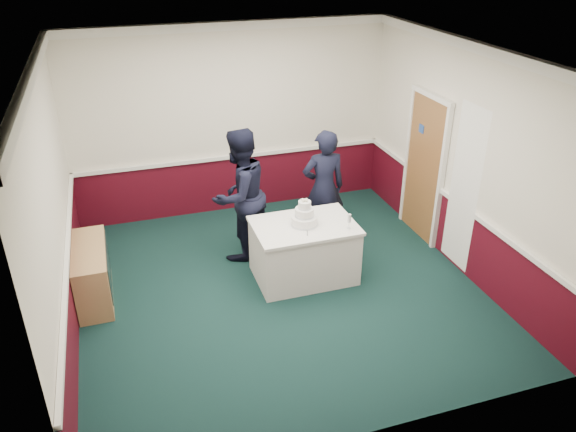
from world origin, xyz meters
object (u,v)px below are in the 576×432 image
object	(u,v)px
person_man	(240,195)
person_woman	(323,188)
sideboard	(93,273)
cake_table	(304,250)
cake_knife	(307,232)
wedding_cake	(304,217)
champagne_flute	(349,219)

from	to	relation	value
person_man	person_woman	xyz separation A→B (m)	(1.23, 0.02, -0.07)
sideboard	cake_table	bearing A→B (deg)	-7.90
person_man	sideboard	bearing A→B (deg)	-19.72
sideboard	cake_knife	xyz separation A→B (m)	(2.64, -0.57, 0.44)
person_woman	cake_table	bearing A→B (deg)	58.10
wedding_cake	person_man	size ratio (longest dim) A/B	0.19
cake_table	person_woman	world-z (taller)	person_woman
cake_table	wedding_cake	world-z (taller)	wedding_cake
sideboard	person_woman	world-z (taller)	person_woman
sideboard	champagne_flute	size ratio (longest dim) A/B	5.85
cake_table	champagne_flute	distance (m)	0.78
cake_knife	champagne_flute	distance (m)	0.55
sideboard	person_woman	bearing A→B (deg)	7.90
wedding_cake	cake_knife	xyz separation A→B (m)	(-0.03, -0.20, -0.11)
wedding_cake	champagne_flute	distance (m)	0.57
person_man	champagne_flute	bearing A→B (deg)	104.86
person_man	person_woman	size ratio (longest dim) A/B	1.08
cake_knife	sideboard	bearing A→B (deg)	-172.92
sideboard	cake_knife	world-z (taller)	cake_knife
cake_knife	person_man	bearing A→B (deg)	141.10
person_man	wedding_cake	bearing A→B (deg)	97.18
cake_table	person_man	xyz separation A→B (m)	(-0.65, 0.81, 0.54)
person_man	person_woman	bearing A→B (deg)	148.84
person_man	person_woman	distance (m)	1.24
sideboard	person_man	size ratio (longest dim) A/B	0.64
cake_table	champagne_flute	xyz separation A→B (m)	(0.50, -0.28, 0.53)
cake_knife	champagne_flute	bearing A→B (deg)	10.69
wedding_cake	person_woman	xyz separation A→B (m)	(0.58, 0.82, -0.03)
person_woman	person_man	bearing A→B (deg)	4.05
wedding_cake	cake_knife	size ratio (longest dim) A/B	1.65
wedding_cake	person_woman	distance (m)	1.01
champagne_flute	person_woman	bearing A→B (deg)	85.86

